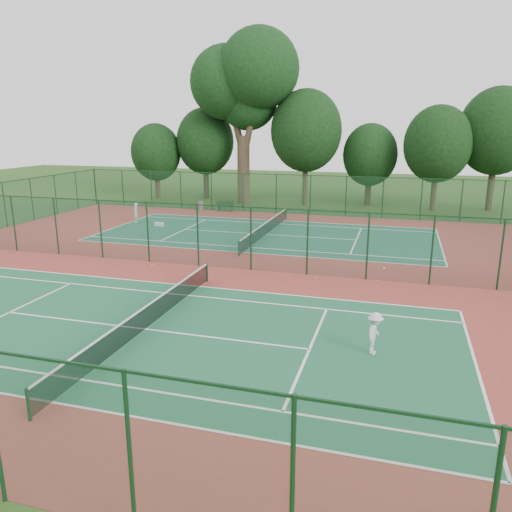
# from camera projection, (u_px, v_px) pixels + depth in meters

# --- Properties ---
(ground) EXTENTS (120.00, 120.00, 0.00)m
(ground) POSITION_uv_depth(u_px,v_px,m) (225.00, 268.00, 27.64)
(ground) COLOR #254816
(ground) RESTS_ON ground
(red_pad) EXTENTS (40.00, 36.00, 0.01)m
(red_pad) POSITION_uv_depth(u_px,v_px,m) (225.00, 268.00, 27.64)
(red_pad) COLOR maroon
(red_pad) RESTS_ON ground
(court_near) EXTENTS (23.77, 10.97, 0.01)m
(court_near) POSITION_uv_depth(u_px,v_px,m) (146.00, 329.00, 19.28)
(court_near) COLOR #1D5D3B
(court_near) RESTS_ON red_pad
(court_far) EXTENTS (23.77, 10.97, 0.01)m
(court_far) POSITION_uv_depth(u_px,v_px,m) (267.00, 234.00, 36.00)
(court_far) COLOR #1C583E
(court_far) RESTS_ON red_pad
(fence_north) EXTENTS (40.00, 0.09, 3.50)m
(fence_north) POSITION_uv_depth(u_px,v_px,m) (293.00, 194.00, 43.91)
(fence_north) COLOR #194C28
(fence_north) RESTS_ON ground
(fence_divider) EXTENTS (40.00, 0.09, 3.50)m
(fence_divider) POSITION_uv_depth(u_px,v_px,m) (224.00, 237.00, 27.20)
(fence_divider) COLOR #16442C
(fence_divider) RESTS_ON ground
(tennis_net_near) EXTENTS (0.10, 12.90, 0.97)m
(tennis_net_near) POSITION_uv_depth(u_px,v_px,m) (145.00, 317.00, 19.15)
(tennis_net_near) COLOR #13341F
(tennis_net_near) RESTS_ON ground
(tennis_net_far) EXTENTS (0.10, 12.90, 0.97)m
(tennis_net_far) POSITION_uv_depth(u_px,v_px,m) (267.00, 227.00, 35.86)
(tennis_net_far) COLOR #163D1F
(tennis_net_far) RESTS_ON ground
(player_near) EXTENTS (0.69, 1.03, 1.49)m
(player_near) POSITION_uv_depth(u_px,v_px,m) (375.00, 333.00, 17.06)
(player_near) COLOR silver
(player_near) RESTS_ON court_near
(player_far) EXTENTS (0.55, 0.67, 1.59)m
(player_far) POSITION_uv_depth(u_px,v_px,m) (136.00, 213.00, 40.29)
(player_far) COLOR silver
(player_far) RESTS_ON court_far
(trash_bin) EXTENTS (0.52, 0.52, 0.89)m
(trash_bin) POSITION_uv_depth(u_px,v_px,m) (201.00, 206.00, 45.83)
(trash_bin) COLOR slate
(trash_bin) RESTS_ON red_pad
(bench) EXTENTS (1.56, 0.47, 0.96)m
(bench) POSITION_uv_depth(u_px,v_px,m) (225.00, 206.00, 45.43)
(bench) COLOR #12351A
(bench) RESTS_ON red_pad
(kit_bag) EXTENTS (0.78, 0.38, 0.28)m
(kit_bag) POSITION_uv_depth(u_px,v_px,m) (159.00, 224.00, 39.04)
(kit_bag) COLOR white
(kit_bag) RESTS_ON red_pad
(stray_ball_a) EXTENTS (0.07, 0.07, 0.07)m
(stray_ball_a) POSITION_uv_depth(u_px,v_px,m) (316.00, 278.00, 25.59)
(stray_ball_a) COLOR #CEEE37
(stray_ball_a) RESTS_ON red_pad
(stray_ball_b) EXTENTS (0.08, 0.08, 0.08)m
(stray_ball_b) POSITION_uv_depth(u_px,v_px,m) (377.00, 281.00, 25.20)
(stray_ball_b) COLOR gold
(stray_ball_b) RESTS_ON red_pad
(stray_ball_c) EXTENTS (0.08, 0.08, 0.08)m
(stray_ball_c) POSITION_uv_depth(u_px,v_px,m) (152.00, 265.00, 28.06)
(stray_ball_c) COLOR yellow
(stray_ball_c) RESTS_ON red_pad
(big_tree) EXTENTS (10.79, 7.90, 16.57)m
(big_tree) POSITION_uv_depth(u_px,v_px,m) (245.00, 81.00, 47.64)
(big_tree) COLOR #3C2D21
(big_tree) RESTS_ON ground
(evergreen_row) EXTENTS (39.00, 5.00, 12.00)m
(evergreen_row) POSITION_uv_depth(u_px,v_px,m) (311.00, 204.00, 50.03)
(evergreen_row) COLOR black
(evergreen_row) RESTS_ON ground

